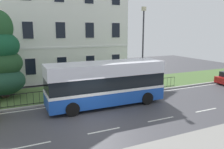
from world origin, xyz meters
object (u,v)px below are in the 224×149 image
at_px(street_lamp_post, 143,44).
at_px(evergreen_tree, 1,61).
at_px(single_decker_bus, 106,83).
at_px(litter_bin, 76,90).
at_px(georgian_townhouse, 52,21).

bearing_deg(street_lamp_post, evergreen_tree, 167.22).
xyz_separation_m(single_decker_bus, litter_bin, (-1.60, 2.64, -1.06)).
bearing_deg(georgian_townhouse, single_decker_bus, -83.22).
height_order(evergreen_tree, single_decker_bus, evergreen_tree).
height_order(georgian_townhouse, street_lamp_post, georgian_townhouse).
bearing_deg(single_decker_bus, litter_bin, 121.80).
distance_m(georgian_townhouse, single_decker_bus, 13.85).
relative_size(evergreen_tree, single_decker_bus, 0.79).
distance_m(single_decker_bus, street_lamp_post, 6.07).
relative_size(evergreen_tree, litter_bin, 6.43).
bearing_deg(georgian_townhouse, street_lamp_post, -58.33).
distance_m(single_decker_bus, litter_bin, 3.27).
height_order(georgian_townhouse, single_decker_bus, georgian_townhouse).
bearing_deg(litter_bin, evergreen_tree, 155.05).
relative_size(single_decker_bus, street_lamp_post, 1.18).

